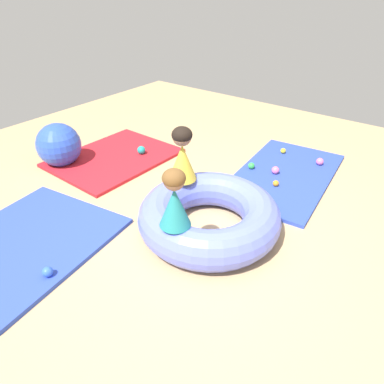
# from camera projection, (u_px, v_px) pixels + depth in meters

# --- Properties ---
(ground_plane) EXTENTS (8.00, 8.00, 0.00)m
(ground_plane) POSITION_uv_depth(u_px,v_px,m) (192.00, 234.00, 3.31)
(ground_plane) COLOR tan
(gym_mat_front) EXTENTS (1.55, 1.22, 0.04)m
(gym_mat_front) POSITION_uv_depth(u_px,v_px,m) (114.00, 158.00, 4.64)
(gym_mat_front) COLOR red
(gym_mat_front) RESTS_ON ground
(gym_mat_near_left) EXTENTS (1.65, 1.46, 0.04)m
(gym_mat_near_left) POSITION_uv_depth(u_px,v_px,m) (26.00, 243.00, 3.17)
(gym_mat_near_left) COLOR #2D47B7
(gym_mat_near_left) RESTS_ON ground
(gym_mat_center_rear) EXTENTS (1.88, 1.18, 0.04)m
(gym_mat_center_rear) POSITION_uv_depth(u_px,v_px,m) (284.00, 175.00, 4.23)
(gym_mat_center_rear) COLOR #2D47B7
(gym_mat_center_rear) RESTS_ON ground
(inflatable_cushion) EXTENTS (1.32, 1.32, 0.35)m
(inflatable_cushion) POSITION_uv_depth(u_px,v_px,m) (209.00, 216.00, 3.26)
(inflatable_cushion) COLOR #6070E5
(inflatable_cushion) RESTS_ON ground
(child_in_yellow) EXTENTS (0.32, 0.32, 0.54)m
(child_in_yellow) POSITION_uv_depth(u_px,v_px,m) (182.00, 154.00, 3.36)
(child_in_yellow) COLOR yellow
(child_in_yellow) RESTS_ON inflatable_cushion
(child_in_teal) EXTENTS (0.32, 0.32, 0.51)m
(child_in_teal) POSITION_uv_depth(u_px,v_px,m) (175.00, 199.00, 2.73)
(child_in_teal) COLOR teal
(child_in_teal) RESTS_ON inflatable_cushion
(play_ball_pink) EXTENTS (0.09, 0.09, 0.09)m
(play_ball_pink) POSITION_uv_depth(u_px,v_px,m) (275.00, 170.00, 4.21)
(play_ball_pink) COLOR pink
(play_ball_pink) RESTS_ON gym_mat_center_rear
(play_ball_green) EXTENTS (0.08, 0.08, 0.08)m
(play_ball_green) POSITION_uv_depth(u_px,v_px,m) (251.00, 166.00, 4.32)
(play_ball_green) COLOR green
(play_ball_green) RESTS_ON gym_mat_center_rear
(play_ball_teal) EXTENTS (0.11, 0.11, 0.11)m
(play_ball_teal) POSITION_uv_depth(u_px,v_px,m) (141.00, 150.00, 4.67)
(play_ball_teal) COLOR teal
(play_ball_teal) RESTS_ON gym_mat_front
(play_ball_orange) EXTENTS (0.07, 0.07, 0.07)m
(play_ball_orange) POSITION_uv_depth(u_px,v_px,m) (276.00, 183.00, 3.96)
(play_ball_orange) COLOR orange
(play_ball_orange) RESTS_ON gym_mat_center_rear
(play_ball_yellow) EXTENTS (0.07, 0.07, 0.07)m
(play_ball_yellow) POSITION_uv_depth(u_px,v_px,m) (283.00, 151.00, 4.69)
(play_ball_yellow) COLOR yellow
(play_ball_yellow) RESTS_ON gym_mat_center_rear
(play_ball_blue) EXTENTS (0.09, 0.09, 0.09)m
(play_ball_blue) POSITION_uv_depth(u_px,v_px,m) (47.00, 272.00, 2.78)
(play_ball_blue) COLOR blue
(play_ball_blue) RESTS_ON gym_mat_near_left
(play_ball_pink_second) EXTENTS (0.09, 0.09, 0.09)m
(play_ball_pink_second) POSITION_uv_depth(u_px,v_px,m) (320.00, 162.00, 4.40)
(play_ball_pink_second) COLOR pink
(play_ball_pink_second) RESTS_ON gym_mat_center_rear
(exercise_ball_large) EXTENTS (0.55, 0.55, 0.55)m
(exercise_ball_large) POSITION_uv_depth(u_px,v_px,m) (59.00, 145.00, 4.37)
(exercise_ball_large) COLOR blue
(exercise_ball_large) RESTS_ON ground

